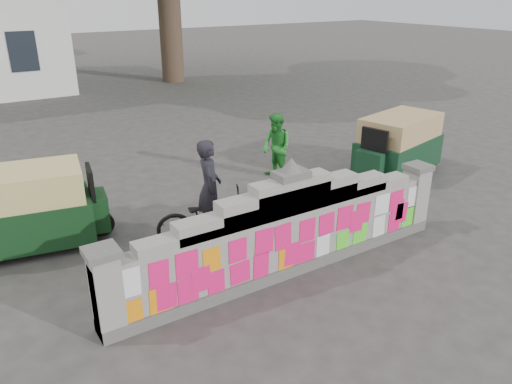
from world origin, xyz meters
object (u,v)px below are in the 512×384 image
cyclist_rider (210,200)px  rickshaw_right (398,144)px  pedestrian (276,147)px  cyclist_bike (211,218)px  rickshaw_left (27,208)px

cyclist_rider → rickshaw_right: size_ratio=0.63×
cyclist_rider → pedestrian: size_ratio=1.07×
cyclist_rider → rickshaw_right: cyclist_rider is taller
cyclist_bike → cyclist_rider: (-0.00, 0.00, 0.36)m
pedestrian → cyclist_rider: bearing=-56.3°
pedestrian → rickshaw_right: size_ratio=0.59×
rickshaw_left → rickshaw_right: bearing=4.3°
cyclist_bike → rickshaw_left: 3.29m
cyclist_rider → rickshaw_left: bearing=83.1°
cyclist_bike → pedestrian: (2.97, 2.15, 0.30)m
cyclist_rider → pedestrian: bearing=-30.3°
cyclist_bike → rickshaw_right: bearing=-58.4°
cyclist_bike → rickshaw_left: bearing=83.1°
cyclist_bike → cyclist_rider: 0.36m
cyclist_bike → cyclist_rider: size_ratio=1.12×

